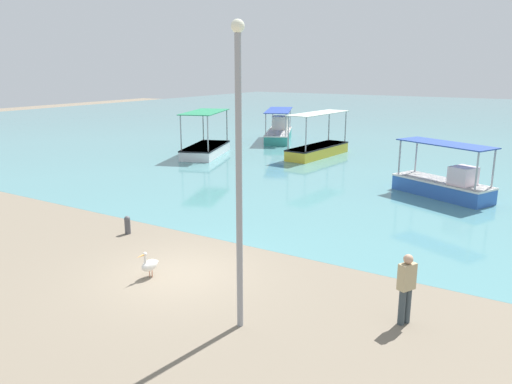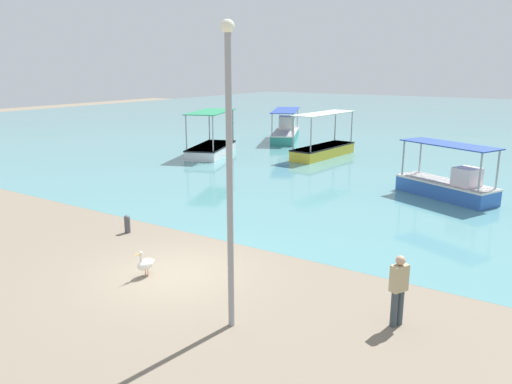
% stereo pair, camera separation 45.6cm
% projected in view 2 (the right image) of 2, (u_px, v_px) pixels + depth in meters
% --- Properties ---
extents(ground, '(120.00, 120.00, 0.00)m').
position_uv_depth(ground, '(174.00, 273.00, 14.29)').
color(ground, '#796C5A').
extents(harbor_water, '(110.00, 90.00, 0.00)m').
position_uv_depth(harbor_water, '(481.00, 122.00, 53.16)').
color(harbor_water, teal).
rests_on(harbor_water, ground).
extents(fishing_boat_far_right, '(3.73, 5.59, 2.90)m').
position_uv_depth(fishing_boat_far_right, '(211.00, 147.00, 33.34)').
color(fishing_boat_far_right, silver).
rests_on(fishing_boat_far_right, harbor_water).
extents(fishing_boat_outer, '(2.10, 5.84, 2.86)m').
position_uv_depth(fishing_boat_outer, '(323.00, 148.00, 32.75)').
color(fishing_boat_outer, yellow).
rests_on(fishing_boat_outer, harbor_water).
extents(fishing_boat_near_right, '(4.77, 3.22, 2.45)m').
position_uv_depth(fishing_boat_near_right, '(448.00, 185.00, 22.37)').
color(fishing_boat_near_right, '#3161BB').
rests_on(fishing_boat_near_right, harbor_water).
extents(fishing_boat_far_left, '(4.32, 6.52, 2.44)m').
position_uv_depth(fishing_boat_far_left, '(286.00, 132.00, 40.15)').
color(fishing_boat_far_left, teal).
rests_on(fishing_boat_far_left, harbor_water).
extents(pelican, '(0.29, 0.80, 0.80)m').
position_uv_depth(pelican, '(145.00, 264.00, 14.02)').
color(pelican, '#E0997A').
rests_on(pelican, ground).
extents(lamp_post, '(0.28, 0.28, 6.67)m').
position_uv_depth(lamp_post, '(230.00, 167.00, 10.54)').
color(lamp_post, gray).
rests_on(lamp_post, ground).
extents(mooring_bollard, '(0.22, 0.22, 0.65)m').
position_uv_depth(mooring_bollard, '(127.00, 223.00, 17.73)').
color(mooring_bollard, '#47474C').
rests_on(mooring_bollard, ground).
extents(fisherman_standing, '(0.37, 0.46, 1.69)m').
position_uv_depth(fisherman_standing, '(398.00, 288.00, 11.22)').
color(fisherman_standing, '#374349').
rests_on(fisherman_standing, ground).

